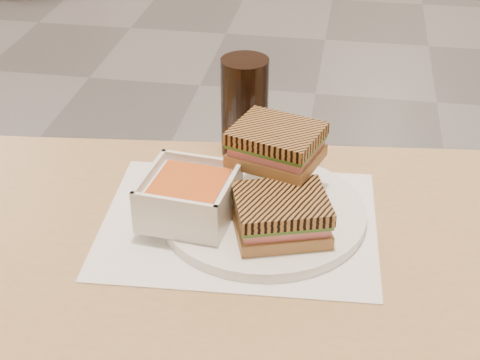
% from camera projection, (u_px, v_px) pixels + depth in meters
% --- Properties ---
extents(main_table, '(1.27, 0.82, 0.75)m').
position_uv_depth(main_table, '(204.00, 356.00, 0.91)').
color(main_table, '#AA8652').
rests_on(main_table, ground).
extents(tray_liner, '(0.38, 0.30, 0.00)m').
position_uv_depth(tray_liner, '(239.00, 223.00, 0.96)').
color(tray_liner, white).
rests_on(tray_liner, main_table).
extents(plate, '(0.28, 0.28, 0.01)m').
position_uv_depth(plate, '(263.00, 213.00, 0.96)').
color(plate, white).
rests_on(plate, tray_liner).
extents(soup_bowl, '(0.13, 0.13, 0.06)m').
position_uv_depth(soup_bowl, '(189.00, 198.00, 0.93)').
color(soup_bowl, white).
rests_on(soup_bowl, plate).
extents(panini_lower, '(0.14, 0.13, 0.05)m').
position_uv_depth(panini_lower, '(281.00, 215.00, 0.90)').
color(panini_lower, olive).
rests_on(panini_lower, plate).
extents(panini_upper, '(0.13, 0.12, 0.05)m').
position_uv_depth(panini_upper, '(277.00, 145.00, 0.95)').
color(panini_upper, olive).
rests_on(panini_upper, panini_lower).
extents(cola_glass, '(0.07, 0.07, 0.15)m').
position_uv_depth(cola_glass, '(245.00, 107.00, 1.08)').
color(cola_glass, black).
rests_on(cola_glass, main_table).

